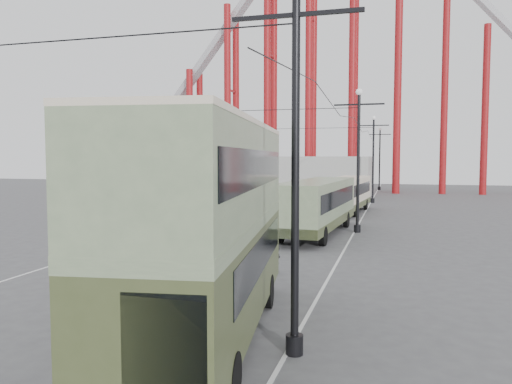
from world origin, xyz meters
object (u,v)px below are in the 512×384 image
(lamp_post_near, at_px, (296,34))
(single_decker_green, at_px, (317,204))
(double_decker_bus, at_px, (209,219))
(single_decker_cream, at_px, (348,193))
(pedestrian, at_px, (272,249))

(lamp_post_near, bearing_deg, single_decker_green, 97.03)
(single_decker_green, bearing_deg, double_decker_bus, -85.97)
(single_decker_green, relative_size, single_decker_cream, 1.20)
(lamp_post_near, relative_size, single_decker_cream, 1.05)
(pedestrian, bearing_deg, lamp_post_near, 83.42)
(lamp_post_near, bearing_deg, pedestrian, 107.47)
(lamp_post_near, height_order, single_decker_cream, lamp_post_near)
(single_decker_cream, relative_size, pedestrian, 5.18)
(double_decker_bus, bearing_deg, lamp_post_near, -16.89)
(single_decker_green, distance_m, single_decker_cream, 13.27)
(double_decker_bus, relative_size, pedestrian, 5.65)
(single_decker_green, xyz_separation_m, pedestrian, (-0.25, -11.10, -0.95))
(single_decker_green, xyz_separation_m, single_decker_cream, (0.73, 13.25, -0.17))
(double_decker_bus, xyz_separation_m, single_decker_green, (-0.01, 19.19, -1.34))
(double_decker_bus, bearing_deg, single_decker_cream, 80.95)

